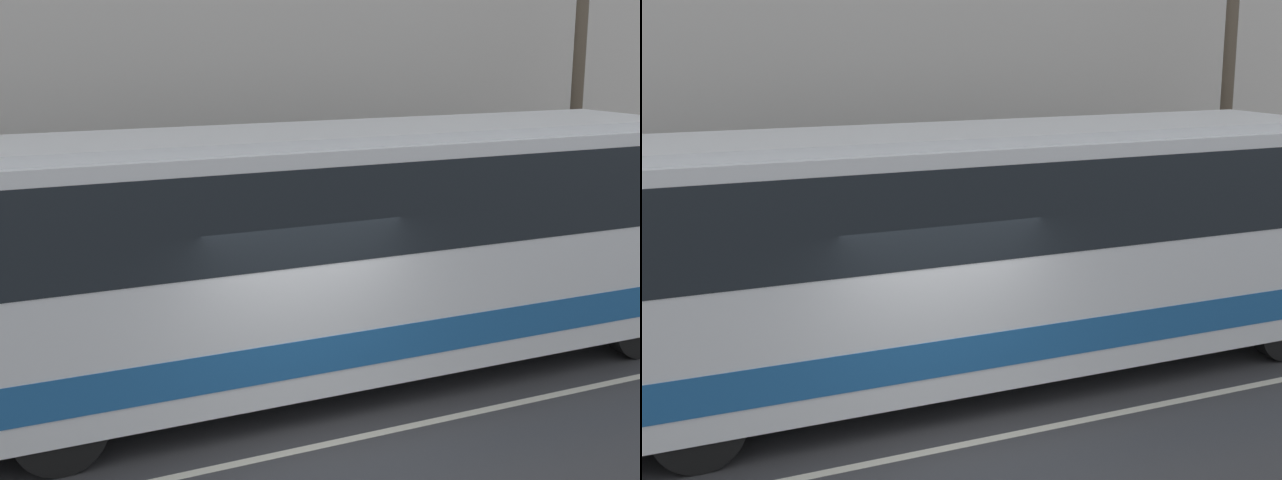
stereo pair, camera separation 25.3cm
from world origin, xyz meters
TOP-DOWN VIEW (x-y plane):
  - ground_plane at (0.00, 0.00)m, footprint 60.00×60.00m
  - sidewalk at (0.00, 5.29)m, footprint 60.00×2.58m
  - building_facade at (0.00, 6.72)m, footprint 60.00×0.35m
  - lane_stripe at (0.00, 0.00)m, footprint 54.00×0.14m
  - transit_bus at (0.90, 1.78)m, footprint 12.31×2.59m
  - utility_pole_near at (7.50, 4.54)m, footprint 0.23×0.23m

SIDE VIEW (x-z plane):
  - ground_plane at x=0.00m, z-range 0.00..0.00m
  - lane_stripe at x=0.00m, z-range 0.00..0.01m
  - sidewalk at x=0.00m, z-range 0.00..0.18m
  - transit_bus at x=0.90m, z-range 0.22..3.67m
  - utility_pole_near at x=7.50m, z-range 0.18..7.50m
  - building_facade at x=0.00m, z-range -0.19..10.23m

